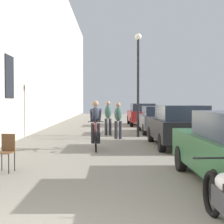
{
  "coord_description": "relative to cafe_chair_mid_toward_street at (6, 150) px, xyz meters",
  "views": [
    {
      "loc": [
        0.78,
        -2.93,
        1.65
      ],
      "look_at": [
        0.93,
        12.59,
        1.18
      ],
      "focal_mm": 52.92,
      "sensor_mm": 36.0,
      "label": 1
    }
  ],
  "objects": [
    {
      "name": "building_facade_left",
      "position": [
        -1.79,
        9.1,
        5.32
      ],
      "size": [
        0.54,
        68.0,
        11.67
      ],
      "color": "#B7AD99",
      "rests_on": "ground_plane"
    },
    {
      "name": "cafe_chair_mid_toward_street",
      "position": [
        0.0,
        0.0,
        0.0
      ],
      "size": [
        0.43,
        0.43,
        0.89
      ],
      "color": "black",
      "rests_on": "ground_plane"
    },
    {
      "name": "cyclist_on_bicycle",
      "position": [
        1.97,
        3.68,
        0.29
      ],
      "size": [
        0.52,
        1.76,
        1.74
      ],
      "color": "black",
      "rests_on": "ground_plane"
    },
    {
      "name": "pedestrian_near",
      "position": [
        2.86,
        6.92,
        0.41
      ],
      "size": [
        0.37,
        0.28,
        1.64
      ],
      "color": "#26262D",
      "rests_on": "ground_plane"
    },
    {
      "name": "pedestrian_mid",
      "position": [
        2.4,
        8.5,
        0.44
      ],
      "size": [
        0.37,
        0.28,
        1.71
      ],
      "color": "#26262D",
      "rests_on": "ground_plane"
    },
    {
      "name": "street_lamp",
      "position": [
        3.83,
        7.81,
        2.59
      ],
      "size": [
        0.32,
        0.32,
        4.9
      ],
      "color": "black",
      "rests_on": "ground_plane"
    },
    {
      "name": "parked_car_second",
      "position": [
        5.0,
        4.29,
        0.28
      ],
      "size": [
        1.83,
        4.32,
        1.54
      ],
      "color": "black",
      "rests_on": "ground_plane"
    },
    {
      "name": "parked_car_third",
      "position": [
        4.96,
        9.66,
        0.23
      ],
      "size": [
        1.71,
        4.03,
        1.43
      ],
      "color": "#595960",
      "rests_on": "ground_plane"
    },
    {
      "name": "parked_car_fourth",
      "position": [
        4.77,
        15.5,
        0.29
      ],
      "size": [
        1.87,
        4.37,
        1.55
      ],
      "color": "maroon",
      "rests_on": "ground_plane"
    }
  ]
}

